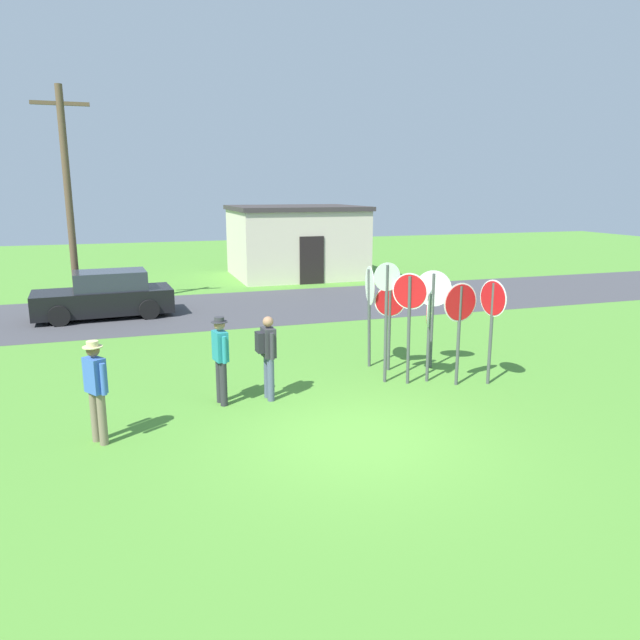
{
  "coord_description": "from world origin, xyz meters",
  "views": [
    {
      "loc": [
        -3.46,
        -8.61,
        4.1
      ],
      "look_at": [
        0.42,
        3.36,
        1.3
      ],
      "focal_mm": 33.02,
      "sensor_mm": 36.0,
      "label": 1
    }
  ],
  "objects_px": {
    "stop_sign_leaning_right": "(460,316)",
    "stop_sign_far_back": "(390,314)",
    "stop_sign_low_front": "(433,301)",
    "stop_sign_leaning_left": "(409,309)",
    "stop_sign_rear_right": "(370,298)",
    "person_in_teal": "(221,355)",
    "person_in_blue": "(268,352)",
    "person_near_signs": "(96,386)",
    "utility_pole": "(68,196)",
    "stop_sign_rear_left": "(492,313)",
    "parked_car_on_street": "(105,296)",
    "stop_sign_nearest": "(429,320)",
    "stop_sign_center_cluster": "(386,305)"
  },
  "relations": [
    {
      "from": "parked_car_on_street",
      "to": "stop_sign_rear_right",
      "type": "height_order",
      "value": "stop_sign_rear_right"
    },
    {
      "from": "parked_car_on_street",
      "to": "stop_sign_rear_left",
      "type": "height_order",
      "value": "stop_sign_rear_left"
    },
    {
      "from": "stop_sign_low_front",
      "to": "stop_sign_far_back",
      "type": "height_order",
      "value": "stop_sign_low_front"
    },
    {
      "from": "stop_sign_nearest",
      "to": "stop_sign_far_back",
      "type": "bearing_deg",
      "value": 114.85
    },
    {
      "from": "stop_sign_nearest",
      "to": "stop_sign_far_back",
      "type": "height_order",
      "value": "stop_sign_nearest"
    },
    {
      "from": "stop_sign_rear_left",
      "to": "person_in_teal",
      "type": "xyz_separation_m",
      "value": [
        -5.64,
        0.55,
        -0.57
      ]
    },
    {
      "from": "parked_car_on_street",
      "to": "stop_sign_nearest",
      "type": "bearing_deg",
      "value": -53.33
    },
    {
      "from": "stop_sign_far_back",
      "to": "stop_sign_leaning_right",
      "type": "bearing_deg",
      "value": -56.11
    },
    {
      "from": "stop_sign_leaning_right",
      "to": "stop_sign_center_cluster",
      "type": "distance_m",
      "value": 1.54
    },
    {
      "from": "stop_sign_rear_right",
      "to": "person_in_teal",
      "type": "xyz_separation_m",
      "value": [
        -3.68,
        -1.43,
        -0.67
      ]
    },
    {
      "from": "stop_sign_rear_right",
      "to": "person_near_signs",
      "type": "height_order",
      "value": "stop_sign_rear_right"
    },
    {
      "from": "stop_sign_low_front",
      "to": "stop_sign_leaning_left",
      "type": "bearing_deg",
      "value": -138.81
    },
    {
      "from": "stop_sign_nearest",
      "to": "stop_sign_low_front",
      "type": "relative_size",
      "value": 0.87
    },
    {
      "from": "utility_pole",
      "to": "stop_sign_rear_left",
      "type": "distance_m",
      "value": 14.67
    },
    {
      "from": "stop_sign_center_cluster",
      "to": "person_in_blue",
      "type": "distance_m",
      "value": 2.77
    },
    {
      "from": "stop_sign_rear_left",
      "to": "stop_sign_rear_right",
      "type": "xyz_separation_m",
      "value": [
        -1.96,
        1.98,
        0.11
      ]
    },
    {
      "from": "parked_car_on_street",
      "to": "stop_sign_center_cluster",
      "type": "distance_m",
      "value": 10.8
    },
    {
      "from": "stop_sign_nearest",
      "to": "stop_sign_center_cluster",
      "type": "relative_size",
      "value": 0.77
    },
    {
      "from": "parked_car_on_street",
      "to": "stop_sign_leaning_left",
      "type": "relative_size",
      "value": 1.84
    },
    {
      "from": "stop_sign_far_back",
      "to": "person_in_blue",
      "type": "height_order",
      "value": "stop_sign_far_back"
    },
    {
      "from": "utility_pole",
      "to": "parked_car_on_street",
      "type": "xyz_separation_m",
      "value": [
        0.97,
        -1.58,
        -3.2
      ]
    },
    {
      "from": "stop_sign_low_front",
      "to": "stop_sign_leaning_left",
      "type": "distance_m",
      "value": 1.41
    },
    {
      "from": "stop_sign_nearest",
      "to": "parked_car_on_street",
      "type": "bearing_deg",
      "value": 126.67
    },
    {
      "from": "stop_sign_low_front",
      "to": "stop_sign_far_back",
      "type": "xyz_separation_m",
      "value": [
        -1.03,
        0.11,
        -0.25
      ]
    },
    {
      "from": "stop_sign_leaning_right",
      "to": "person_in_blue",
      "type": "height_order",
      "value": "stop_sign_leaning_right"
    },
    {
      "from": "parked_car_on_street",
      "to": "stop_sign_low_front",
      "type": "bearing_deg",
      "value": -48.23
    },
    {
      "from": "parked_car_on_street",
      "to": "stop_sign_center_cluster",
      "type": "bearing_deg",
      "value": -56.37
    },
    {
      "from": "person_near_signs",
      "to": "stop_sign_far_back",
      "type": "bearing_deg",
      "value": 19.53
    },
    {
      "from": "utility_pole",
      "to": "stop_sign_leaning_right",
      "type": "relative_size",
      "value": 3.36
    },
    {
      "from": "utility_pole",
      "to": "stop_sign_leaning_right",
      "type": "height_order",
      "value": "utility_pole"
    },
    {
      "from": "stop_sign_rear_left",
      "to": "person_in_teal",
      "type": "distance_m",
      "value": 5.7
    },
    {
      "from": "stop_sign_low_front",
      "to": "stop_sign_rear_left",
      "type": "bearing_deg",
      "value": -67.56
    },
    {
      "from": "stop_sign_far_back",
      "to": "person_near_signs",
      "type": "relative_size",
      "value": 1.14
    },
    {
      "from": "stop_sign_leaning_right",
      "to": "stop_sign_rear_right",
      "type": "height_order",
      "value": "stop_sign_rear_right"
    },
    {
      "from": "utility_pole",
      "to": "stop_sign_leaning_right",
      "type": "bearing_deg",
      "value": -53.41
    },
    {
      "from": "utility_pole",
      "to": "person_in_blue",
      "type": "relative_size",
      "value": 4.39
    },
    {
      "from": "stop_sign_low_front",
      "to": "stop_sign_center_cluster",
      "type": "height_order",
      "value": "stop_sign_center_cluster"
    },
    {
      "from": "stop_sign_low_front",
      "to": "parked_car_on_street",
      "type": "bearing_deg",
      "value": 131.77
    },
    {
      "from": "stop_sign_low_front",
      "to": "stop_sign_far_back",
      "type": "bearing_deg",
      "value": 174.09
    },
    {
      "from": "person_in_teal",
      "to": "stop_sign_rear_right",
      "type": "bearing_deg",
      "value": 21.2
    },
    {
      "from": "utility_pole",
      "to": "stop_sign_nearest",
      "type": "distance_m",
      "value": 13.56
    },
    {
      "from": "stop_sign_leaning_right",
      "to": "stop_sign_leaning_left",
      "type": "xyz_separation_m",
      "value": [
        -0.98,
        0.38,
        0.13
      ]
    },
    {
      "from": "stop_sign_leaning_right",
      "to": "stop_sign_far_back",
      "type": "bearing_deg",
      "value": 123.89
    },
    {
      "from": "stop_sign_nearest",
      "to": "person_in_teal",
      "type": "xyz_separation_m",
      "value": [
        -4.47,
        -0.01,
        -0.38
      ]
    },
    {
      "from": "stop_sign_nearest",
      "to": "person_in_teal",
      "type": "height_order",
      "value": "stop_sign_nearest"
    },
    {
      "from": "person_in_blue",
      "to": "person_near_signs",
      "type": "bearing_deg",
      "value": -159.47
    },
    {
      "from": "parked_car_on_street",
      "to": "stop_sign_nearest",
      "type": "relative_size",
      "value": 2.2
    },
    {
      "from": "stop_sign_low_front",
      "to": "person_near_signs",
      "type": "bearing_deg",
      "value": -163.86
    },
    {
      "from": "stop_sign_rear_left",
      "to": "person_in_teal",
      "type": "relative_size",
      "value": 1.3
    },
    {
      "from": "stop_sign_leaning_left",
      "to": "stop_sign_low_front",
      "type": "bearing_deg",
      "value": 41.19
    }
  ]
}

